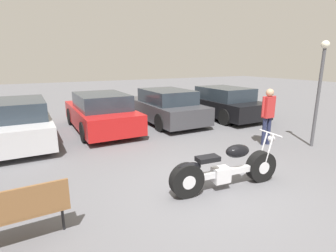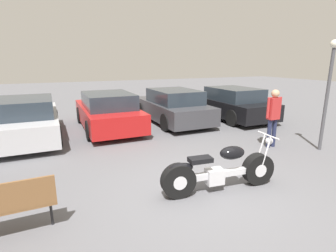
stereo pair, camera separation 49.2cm
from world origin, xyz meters
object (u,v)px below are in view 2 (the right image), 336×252
at_px(parked_car_silver, 27,120).
at_px(person_standing, 273,113).
at_px(parked_car_dark_grey, 172,106).
at_px(parked_car_black, 231,104).
at_px(parked_car_red, 108,112).
at_px(motorcycle, 219,171).
at_px(lamp_post, 329,83).

height_order(parked_car_silver, person_standing, person_standing).
bearing_deg(parked_car_dark_grey, parked_car_silver, -176.34).
distance_m(parked_car_dark_grey, parked_car_black, 2.70).
height_order(parked_car_black, person_standing, person_standing).
relative_size(parked_car_dark_grey, person_standing, 2.57).
bearing_deg(parked_car_red, parked_car_silver, -173.12).
bearing_deg(motorcycle, person_standing, 28.34).
relative_size(motorcycle, lamp_post, 0.79).
distance_m(parked_car_dark_grey, person_standing, 4.39).
bearing_deg(lamp_post, parked_car_silver, 149.09).
bearing_deg(person_standing, parked_car_black, 69.65).
height_order(lamp_post, person_standing, lamp_post).
distance_m(parked_car_black, lamp_post, 4.76).
bearing_deg(person_standing, motorcycle, -151.66).
height_order(parked_car_dark_grey, parked_car_black, same).
bearing_deg(parked_car_black, motorcycle, -129.05).
height_order(motorcycle, parked_car_red, parked_car_red).
height_order(motorcycle, parked_car_dark_grey, parked_car_dark_grey).
xyz_separation_m(motorcycle, parked_car_dark_grey, (1.73, 5.80, 0.24)).
bearing_deg(lamp_post, parked_car_dark_grey, 115.48).
xyz_separation_m(parked_car_dark_grey, person_standing, (1.26, -4.19, 0.36)).
bearing_deg(motorcycle, parked_car_silver, 123.58).
bearing_deg(parked_car_black, parked_car_dark_grey, 172.04).
height_order(parked_car_dark_grey, person_standing, person_standing).
xyz_separation_m(parked_car_red, parked_car_black, (5.35, -0.35, 0.00)).
relative_size(lamp_post, person_standing, 1.78).
distance_m(parked_car_silver, parked_car_red, 2.69).
height_order(parked_car_red, parked_car_black, same).
bearing_deg(person_standing, parked_car_red, 133.34).
bearing_deg(parked_car_black, parked_car_silver, 179.77).
distance_m(parked_car_silver, parked_car_black, 8.02).
bearing_deg(parked_car_red, person_standing, -46.66).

